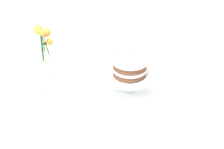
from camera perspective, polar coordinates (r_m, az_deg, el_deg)
The scene contains 7 objects.
dining_table at distance 1.60m, azimuth -2.45°, elevation -7.09°, with size 1.40×1.00×0.74m.
linen_napkin at distance 1.60m, azimuth 3.62°, elevation -3.02°, with size 0.32×0.32×0.00m, color white.
cake_stand at distance 1.55m, azimuth 3.72°, elevation -0.56°, with size 0.29×0.29×0.10m.
layer_cake at distance 1.51m, azimuth 3.81°, elevation 1.73°, with size 0.20×0.20×0.11m.
flower_vase at distance 1.67m, azimuth -14.23°, elevation 4.19°, with size 0.11×0.10×0.36m.
loose_petal_0 at distance 1.55m, azimuth -19.90°, elevation -6.31°, with size 0.04×0.02×0.00m, color pink.
loose_petal_1 at distance 1.63m, azimuth -14.33°, elevation -3.31°, with size 0.03×0.03×0.00m, color orange.
Camera 1 is at (0.14, -1.25, 1.66)m, focal length 42.35 mm.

